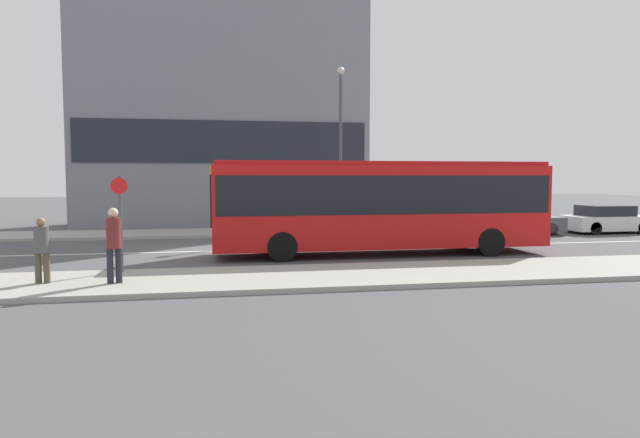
% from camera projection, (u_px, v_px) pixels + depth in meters
% --- Properties ---
extents(ground_plane, '(120.00, 120.00, 0.00)m').
position_uv_depth(ground_plane, '(195.00, 252.00, 20.50)').
color(ground_plane, '#4F4F51').
extents(sidewalk_near, '(44.00, 3.50, 0.13)m').
position_uv_depth(sidewalk_near, '(187.00, 281.00, 14.37)').
color(sidewalk_near, '#A39E93').
rests_on(sidewalk_near, ground_plane).
extents(sidewalk_far, '(44.00, 3.50, 0.13)m').
position_uv_depth(sidewalk_far, '(199.00, 233.00, 26.62)').
color(sidewalk_far, '#A39E93').
rests_on(sidewalk_far, ground_plane).
extents(lane_centerline, '(41.80, 0.16, 0.01)m').
position_uv_depth(lane_centerline, '(195.00, 251.00, 20.50)').
color(lane_centerline, silver).
rests_on(lane_centerline, ground_plane).
extents(apartment_block_left_tower, '(15.68, 4.75, 16.41)m').
position_uv_depth(apartment_block_left_tower, '(223.00, 78.00, 31.72)').
color(apartment_block_left_tower, gray).
rests_on(apartment_block_left_tower, ground_plane).
extents(city_bus, '(11.47, 2.54, 3.20)m').
position_uv_depth(city_bus, '(380.00, 201.00, 19.63)').
color(city_bus, red).
rests_on(city_bus, ground_plane).
extents(parked_car_0, '(4.11, 1.69, 1.37)m').
position_uv_depth(parked_car_0, '(516.00, 221.00, 26.43)').
color(parked_car_0, '#4C5156').
rests_on(parked_car_0, ground_plane).
extents(parked_car_1, '(4.01, 1.89, 1.32)m').
position_uv_depth(parked_car_1, '(606.00, 220.00, 27.37)').
color(parked_car_1, silver).
rests_on(parked_car_1, ground_plane).
extents(pedestrian_near_stop, '(0.35, 0.34, 1.58)m').
position_uv_depth(pedestrian_near_stop, '(42.00, 246.00, 13.66)').
color(pedestrian_near_stop, '#4C4233').
rests_on(pedestrian_near_stop, sidewalk_near).
extents(pedestrian_down_pavement, '(0.34, 0.34, 1.82)m').
position_uv_depth(pedestrian_down_pavement, '(114.00, 240.00, 13.65)').
color(pedestrian_down_pavement, '#23232D').
rests_on(pedestrian_down_pavement, sidewalk_near).
extents(bus_stop_sign, '(0.44, 0.12, 2.58)m').
position_uv_depth(bus_stop_sign, '(120.00, 216.00, 15.25)').
color(bus_stop_sign, '#4C4C51').
rests_on(bus_stop_sign, sidewalk_near).
extents(street_lamp, '(0.36, 0.36, 7.64)m').
position_uv_depth(street_lamp, '(341.00, 133.00, 26.61)').
color(street_lamp, '#4C4C51').
rests_on(street_lamp, sidewalk_far).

